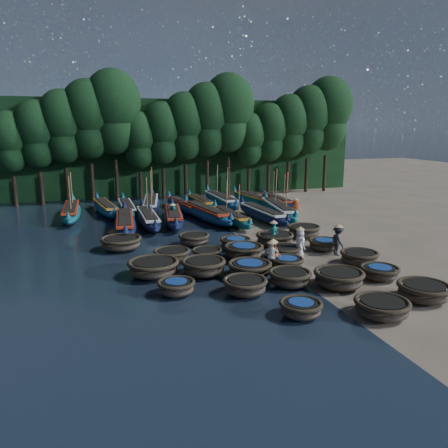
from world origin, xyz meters
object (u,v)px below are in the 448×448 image
object	(u,v)px
coracle_14	(359,257)
long_boat_17	(277,201)
coracle_22	(236,243)
long_boat_16	(253,199)
long_boat_9	(71,212)
fisherman_2	(273,253)
long_boat_2	(125,223)
long_boat_4	(174,216)
coracle_6	(245,286)
fisherman_4	(272,255)
coracle_17	(244,251)
long_boat_10	(105,208)
coracle_15	(172,255)
coracle_21	(194,239)
long_boat_7	(262,214)
coracle_20	(121,243)
long_boat_14	(201,202)
coracle_23	(275,239)
long_boat_5	(206,213)
coracle_19	(324,244)
coracle_11	(204,266)
long_boat_15	(221,200)
long_boat_12	(151,204)
long_boat_6	(231,217)
fisherman_0	(300,242)
fisherman_5	(173,213)
coracle_8	(339,278)
coracle_18	(285,251)
fisherman_3	(338,240)
coracle_9	(380,272)
coracle_7	(290,277)
fisherman_6	(296,208)
coracle_3	(382,307)
coracle_10	(153,267)
coracle_12	(250,269)
long_boat_8	(279,210)
coracle_4	(424,291)
coracle_13	(287,263)
coracle_16	(207,254)
long_boat_11	(127,208)
long_boat_13	(183,206)

from	to	relation	value
coracle_14	long_boat_17	distance (m)	17.52
coracle_22	long_boat_16	distance (m)	15.10
long_boat_9	fisherman_2	world-z (taller)	long_boat_9
long_boat_2	long_boat_4	distance (m)	4.06
coracle_6	fisherman_4	xyz separation A→B (m)	(2.45, 2.70, 0.42)
coracle_17	long_boat_10	world-z (taller)	long_boat_10
coracle_15	long_boat_16	bearing A→B (deg)	54.96
coracle_21	long_boat_7	size ratio (longest dim) A/B	0.24
coracle_20	long_boat_14	bearing A→B (deg)	56.21
coracle_23	long_boat_5	world-z (taller)	long_boat_5
coracle_19	long_boat_14	bearing A→B (deg)	103.07
long_boat_9	coracle_11	bearing A→B (deg)	-66.68
long_boat_15	fisherman_2	world-z (taller)	long_boat_15
long_boat_12	long_boat_6	bearing A→B (deg)	-43.36
long_boat_16	fisherman_4	distance (m)	19.00
fisherman_0	fisherman_5	size ratio (longest dim) A/B	1.13
long_boat_7	long_boat_16	world-z (taller)	long_boat_7
coracle_8	coracle_15	world-z (taller)	coracle_8
coracle_20	coracle_18	bearing A→B (deg)	-26.44
coracle_18	long_boat_5	distance (m)	11.04
long_boat_15	fisherman_3	distance (m)	17.03
coracle_8	fisherman_0	distance (m)	4.86
long_boat_10	coracle_9	bearing A→B (deg)	-68.26
long_boat_4	long_boat_17	bearing A→B (deg)	30.62
coracle_7	long_boat_4	bearing A→B (deg)	99.97
fisherman_6	long_boat_4	bearing A→B (deg)	59.44
coracle_3	coracle_10	world-z (taller)	coracle_10
long_boat_17	coracle_19	bearing A→B (deg)	-102.21
coracle_12	fisherman_5	bearing A→B (deg)	95.62
coracle_3	long_boat_15	bearing A→B (deg)	87.81
long_boat_10	long_boat_16	size ratio (longest dim) A/B	1.00
long_boat_2	long_boat_12	size ratio (longest dim) A/B	1.01
coracle_15	coracle_8	bearing A→B (deg)	-42.90
long_boat_7	long_boat_8	size ratio (longest dim) A/B	0.91
long_boat_8	long_boat_16	world-z (taller)	long_boat_8
coracle_10	long_boat_8	size ratio (longest dim) A/B	0.33
coracle_15	long_boat_15	xyz separation A→B (m)	(7.48, 15.36, 0.19)
long_boat_5	fisherman_6	bearing A→B (deg)	-23.82
coracle_23	fisherman_6	bearing A→B (deg)	54.53
coracle_4	coracle_23	world-z (taller)	coracle_23
coracle_22	coracle_12	bearing A→B (deg)	-101.24
coracle_15	coracle_19	distance (m)	9.23
coracle_9	coracle_12	size ratio (longest dim) A/B	0.89
coracle_13	fisherman_2	distance (m)	0.89
coracle_9	coracle_10	size ratio (longest dim) A/B	0.65
coracle_18	long_boat_14	distance (m)	16.39
coracle_19	fisherman_3	size ratio (longest dim) A/B	1.05
coracle_12	coracle_16	size ratio (longest dim) A/B	1.14
coracle_16	long_boat_11	bearing A→B (deg)	102.17
coracle_10	long_boat_13	bearing A→B (deg)	72.85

